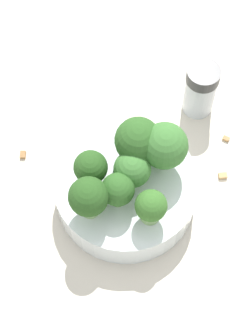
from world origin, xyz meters
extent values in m
plane|color=beige|center=(0.00, 0.00, 0.00)|extent=(3.00, 3.00, 0.00)
cylinder|color=silver|center=(0.00, 0.00, 0.02)|extent=(0.15, 0.15, 0.04)
cylinder|color=#84AD66|center=(-0.01, -0.03, 0.05)|extent=(0.02, 0.02, 0.02)
sphere|color=#28511E|center=(-0.01, -0.03, 0.07)|extent=(0.03, 0.03, 0.03)
cylinder|color=#84AD66|center=(0.00, 0.01, 0.05)|extent=(0.02, 0.02, 0.02)
sphere|color=#3D7533|center=(0.00, 0.01, 0.07)|extent=(0.04, 0.04, 0.04)
cylinder|color=#8EB770|center=(0.03, -0.04, 0.06)|extent=(0.03, 0.03, 0.03)
sphere|color=#28511E|center=(0.03, -0.04, 0.08)|extent=(0.04, 0.04, 0.04)
cylinder|color=#84AD66|center=(-0.03, 0.02, 0.06)|extent=(0.03, 0.03, 0.03)
sphere|color=#2D5B23|center=(-0.03, 0.02, 0.08)|extent=(0.05, 0.05, 0.05)
cylinder|color=#8EB770|center=(0.02, -0.01, 0.05)|extent=(0.02, 0.02, 0.02)
sphere|color=#2D5B23|center=(0.02, -0.01, 0.07)|extent=(0.03, 0.03, 0.03)
cylinder|color=#7A9E5B|center=(-0.01, 0.04, 0.06)|extent=(0.02, 0.02, 0.03)
sphere|color=#3D7533|center=(-0.01, 0.04, 0.08)|extent=(0.05, 0.05, 0.05)
cylinder|color=#84AD66|center=(0.04, 0.02, 0.05)|extent=(0.02, 0.02, 0.02)
sphere|color=#386B28|center=(0.04, 0.02, 0.07)|extent=(0.03, 0.03, 0.03)
cylinder|color=#B2B7BC|center=(-0.10, 0.10, 0.03)|extent=(0.04, 0.04, 0.06)
cylinder|color=#2D2D2D|center=(-0.10, 0.10, 0.06)|extent=(0.04, 0.04, 0.02)
cube|color=#AD7F4C|center=(-0.06, 0.13, 0.00)|extent=(0.01, 0.01, 0.01)
cube|color=olive|center=(-0.10, 0.10, 0.00)|extent=(0.01, 0.01, 0.01)
cube|color=olive|center=(-0.07, -0.11, 0.00)|extent=(0.01, 0.01, 0.01)
cube|color=tan|center=(-0.01, 0.11, 0.00)|extent=(0.01, 0.01, 0.01)
camera|label=1|loc=(0.24, -0.04, 0.57)|focal=60.00mm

